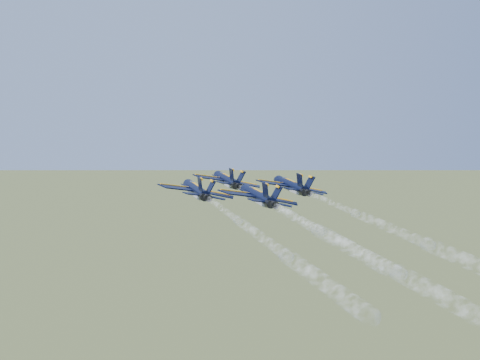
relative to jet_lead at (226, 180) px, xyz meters
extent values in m
cylinder|color=black|center=(0.05, -0.33, 0.04)|extent=(3.55, 13.32, 1.99)
cone|color=black|center=(-0.90, 7.49, 0.04)|extent=(2.28, 2.80, 1.99)
ellipsoid|color=black|center=(-0.25, 3.03, 0.57)|extent=(1.39, 2.50, 0.99)
cube|color=gray|center=(-0.08, -0.35, -0.60)|extent=(2.96, 11.93, 0.73)
cube|color=black|center=(-3.17, -1.52, 0.60)|extent=(6.50, 5.28, 1.31)
cube|color=#F4A40C|center=(-3.35, 0.16, 0.70)|extent=(5.16, 2.64, 1.31)
cube|color=black|center=(3.41, -0.73, -0.73)|extent=(6.19, 4.22, 1.31)
cube|color=#F4A40C|center=(3.23, 0.95, -0.63)|extent=(5.49, 1.41, 1.31)
cube|color=black|center=(-1.23, -6.83, 0.45)|extent=(3.01, 2.63, 0.64)
cube|color=black|center=(2.83, -6.34, -0.37)|extent=(2.89, 2.20, 0.64)
cube|color=black|center=(0.17, -5.96, 1.57)|extent=(0.72, 2.23, 2.59)
cube|color=black|center=(1.81, -5.76, 1.23)|extent=(1.66, 2.34, 2.33)
cylinder|color=black|center=(0.43, -7.33, 0.03)|extent=(1.42, 1.34, 1.29)
cylinder|color=black|center=(1.30, -7.22, -0.15)|extent=(1.42, 1.34, 1.29)
cylinder|color=black|center=(-6.87, -12.72, 0.04)|extent=(3.55, 13.32, 1.99)
cone|color=black|center=(-7.82, -4.89, 0.04)|extent=(2.28, 2.80, 1.99)
ellipsoid|color=black|center=(-7.17, -9.35, 0.57)|extent=(1.39, 2.50, 0.99)
cube|color=gray|center=(-7.00, -12.74, -0.60)|extent=(2.96, 11.93, 0.73)
cube|color=black|center=(-10.09, -13.91, 0.60)|extent=(6.50, 5.28, 1.31)
cube|color=#F4A40C|center=(-10.27, -12.23, 0.70)|extent=(5.16, 2.64, 1.31)
cube|color=black|center=(-3.51, -13.12, -0.73)|extent=(6.19, 4.22, 1.31)
cube|color=#F4A40C|center=(-3.69, -11.44, -0.63)|extent=(5.49, 1.41, 1.31)
cube|color=black|center=(-8.15, -19.21, 0.45)|extent=(3.01, 2.63, 0.64)
cube|color=black|center=(-4.09, -18.72, -0.37)|extent=(2.89, 2.20, 0.64)
cube|color=black|center=(-6.75, -18.34, 1.57)|extent=(0.72, 2.23, 2.59)
cube|color=black|center=(-5.11, -18.14, 1.23)|extent=(1.66, 2.34, 2.33)
cylinder|color=black|center=(-6.49, -19.71, 0.03)|extent=(1.42, 1.34, 1.29)
cylinder|color=black|center=(-5.62, -19.61, -0.15)|extent=(1.42, 1.34, 1.29)
cylinder|color=black|center=(10.02, -10.01, 0.04)|extent=(3.55, 13.32, 1.99)
cone|color=black|center=(9.07, -2.18, 0.04)|extent=(2.28, 2.80, 1.99)
ellipsoid|color=black|center=(9.72, -6.64, 0.57)|extent=(1.39, 2.50, 0.99)
cube|color=gray|center=(9.89, -10.02, -0.60)|extent=(2.96, 11.93, 0.73)
cube|color=black|center=(6.81, -11.19, 0.60)|extent=(6.50, 5.28, 1.31)
cube|color=#F4A40C|center=(6.62, -9.51, 0.70)|extent=(5.16, 2.64, 1.31)
cube|color=black|center=(13.38, -10.40, -0.73)|extent=(6.19, 4.22, 1.31)
cube|color=#F4A40C|center=(13.20, -8.72, -0.63)|extent=(5.49, 1.41, 1.31)
cube|color=black|center=(8.74, -16.50, 0.45)|extent=(3.01, 2.63, 0.64)
cube|color=black|center=(12.80, -16.01, -0.37)|extent=(2.89, 2.20, 0.64)
cube|color=black|center=(10.14, -15.63, 1.57)|extent=(0.72, 2.23, 2.59)
cube|color=black|center=(11.78, -15.43, 1.23)|extent=(1.66, 2.34, 2.33)
cylinder|color=black|center=(10.40, -17.00, 0.03)|extent=(1.42, 1.34, 1.29)
cylinder|color=black|center=(11.27, -16.89, -0.15)|extent=(1.42, 1.34, 1.29)
cylinder|color=black|center=(1.96, -21.01, 0.04)|extent=(3.55, 13.32, 1.99)
cone|color=black|center=(1.02, -13.18, 0.04)|extent=(2.28, 2.80, 1.99)
ellipsoid|color=black|center=(1.66, -17.64, 0.57)|extent=(1.39, 2.50, 0.99)
cube|color=gray|center=(1.84, -21.02, -0.60)|extent=(2.96, 11.93, 0.73)
cube|color=black|center=(-1.25, -22.20, 0.60)|extent=(6.50, 5.28, 1.31)
cube|color=#F4A40C|center=(-1.43, -20.52, 0.70)|extent=(5.16, 2.64, 1.31)
cube|color=black|center=(5.33, -21.40, -0.73)|extent=(6.19, 4.22, 1.31)
cube|color=#F4A40C|center=(5.15, -19.72, -0.63)|extent=(5.49, 1.41, 1.31)
cube|color=black|center=(0.68, -27.50, 0.45)|extent=(3.01, 2.63, 0.64)
cube|color=black|center=(4.75, -27.01, -0.37)|extent=(2.89, 2.20, 0.64)
cube|color=black|center=(2.08, -26.63, 1.57)|extent=(0.72, 2.23, 2.59)
cube|color=black|center=(3.73, -26.43, 1.23)|extent=(1.66, 2.34, 2.33)
cylinder|color=black|center=(2.35, -28.00, 0.03)|extent=(1.42, 1.34, 1.29)
cylinder|color=black|center=(3.22, -27.89, -0.15)|extent=(1.42, 1.34, 1.29)
cylinder|color=white|center=(2.01, -16.61, 0.04)|extent=(3.38, 19.50, 1.05)
cylinder|color=white|center=(4.22, -34.89, 0.04)|extent=(3.78, 19.55, 1.45)
cylinder|color=white|center=(6.42, -53.17, 0.04)|extent=(4.24, 19.61, 1.92)
cylinder|color=white|center=(-4.91, -29.00, 0.04)|extent=(3.38, 19.50, 1.05)
cylinder|color=white|center=(-2.70, -47.28, 0.04)|extent=(3.78, 19.55, 1.45)
cylinder|color=white|center=(-0.50, -65.55, 0.04)|extent=(4.24, 19.61, 1.92)
cylinder|color=white|center=(11.98, -26.28, 0.04)|extent=(3.38, 19.50, 1.05)
cylinder|color=white|center=(14.19, -44.56, 0.04)|extent=(3.78, 19.55, 1.45)
cylinder|color=white|center=(3.93, -37.28, 0.04)|extent=(3.38, 19.50, 1.05)
cylinder|color=white|center=(6.13, -55.56, 0.04)|extent=(3.78, 19.55, 1.45)
cylinder|color=white|center=(8.34, -73.84, 0.04)|extent=(4.24, 19.61, 1.92)
camera|label=1|loc=(-17.55, -122.44, 15.46)|focal=50.00mm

